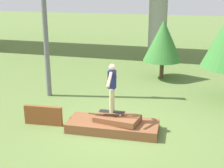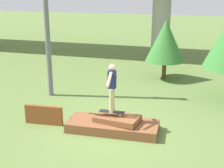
{
  "view_description": "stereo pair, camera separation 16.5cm",
  "coord_description": "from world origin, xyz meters",
  "px_view_note": "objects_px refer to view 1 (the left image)",
  "views": [
    {
      "loc": [
        2.23,
        -8.47,
        4.3
      ],
      "look_at": [
        -0.04,
        0.06,
        1.49
      ],
      "focal_mm": 50.0,
      "sensor_mm": 36.0,
      "label": 1
    },
    {
      "loc": [
        2.39,
        -8.42,
        4.3
      ],
      "look_at": [
        -0.04,
        0.06,
        1.49
      ],
      "focal_mm": 50.0,
      "sensor_mm": 36.0,
      "label": 2
    }
  ],
  "objects_px": {
    "skateboard": "(112,112)",
    "skater": "(112,85)",
    "utility_pole": "(44,13)",
    "tree_behind_right": "(163,41)"
  },
  "relations": [
    {
      "from": "skateboard",
      "to": "skater",
      "type": "relative_size",
      "value": 0.53
    },
    {
      "from": "utility_pole",
      "to": "skateboard",
      "type": "bearing_deg",
      "value": -36.09
    },
    {
      "from": "utility_pole",
      "to": "tree_behind_right",
      "type": "relative_size",
      "value": 2.27
    },
    {
      "from": "skater",
      "to": "tree_behind_right",
      "type": "bearing_deg",
      "value": 81.88
    },
    {
      "from": "tree_behind_right",
      "to": "skater",
      "type": "bearing_deg",
      "value": -98.12
    },
    {
      "from": "utility_pole",
      "to": "tree_behind_right",
      "type": "distance_m",
      "value": 5.7
    },
    {
      "from": "skateboard",
      "to": "skater",
      "type": "height_order",
      "value": "skater"
    },
    {
      "from": "skater",
      "to": "utility_pole",
      "type": "relative_size",
      "value": 0.24
    },
    {
      "from": "skateboard",
      "to": "utility_pole",
      "type": "height_order",
      "value": "utility_pole"
    },
    {
      "from": "skateboard",
      "to": "tree_behind_right",
      "type": "xyz_separation_m",
      "value": [
        0.86,
        6.02,
        1.23
      ]
    }
  ]
}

